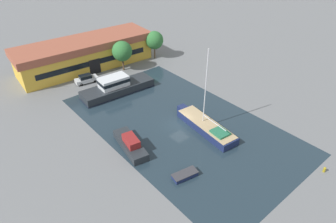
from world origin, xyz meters
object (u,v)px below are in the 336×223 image
Objects in this scene: quay_tree_near_building at (122,51)px; motor_cruiser at (117,87)px; quay_tree_by_water at (154,40)px; sailboat_moored at (206,126)px; parked_car at (86,79)px; cabin_boat at (131,144)px; warehouse_building at (85,53)px; small_dinghy at (185,175)px.

quay_tree_near_building is 10.23m from motor_cruiser.
sailboat_moored reaches higher than quay_tree_by_water.
parked_car is at bearing 22.79° from motor_cruiser.
parked_car is at bearing 88.36° from cabin_boat.
warehouse_building is 8.20× the size of small_dinghy.
quay_tree_near_building is at bearing -36.67° from motor_cruiser.
warehouse_building is 3.77× the size of cabin_boat.
sailboat_moored is 3.64× the size of small_dinghy.
warehouse_building is 2.09× the size of motor_cruiser.
motor_cruiser is 24.70m from small_dinghy.
quay_tree_near_building is 26.46m from cabin_boat.
quay_tree_near_building reaches higher than small_dinghy.
parked_car is at bearing -179.38° from quay_tree_near_building.
motor_cruiser is (-4.26, 18.82, 0.51)m from sailboat_moored.
quay_tree_by_water is 17.71m from motor_cruiser.
sailboat_moored is (3.05, -32.84, -2.38)m from warehouse_building.
sailboat_moored is 19.30m from motor_cruiser.
parked_car is 0.59× the size of cabin_boat.
motor_cruiser is 3.93× the size of small_dinghy.
cabin_boat is (-8.45, -29.05, -2.27)m from warehouse_building.
parked_car is at bearing 110.27° from sailboat_moored.
quay_tree_near_building is 1.77× the size of small_dinghy.
quay_tree_by_water is at bearing 73.15° from sailboat_moored.
warehouse_building is 7.98m from parked_car.
parked_car is (-3.69, -6.72, -2.24)m from warehouse_building.
sailboat_moored reaches higher than warehouse_building.
cabin_boat is at bearing -102.16° from warehouse_building.
cabin_boat is at bearing 167.55° from sailboat_moored.
warehouse_building is at bearing 157.27° from quay_tree_by_water.
quay_tree_by_water reaches higher than motor_cruiser.
sailboat_moored is at bearing 130.10° from small_dinghy.
warehouse_building reaches higher than parked_car.
small_dinghy is (-2.67, -31.45, -0.50)m from parked_car.
cabin_boat is at bearing -134.56° from quay_tree_by_water.
small_dinghy is 0.46× the size of cabin_boat.
sailboat_moored is 1.68× the size of cabin_boat.
motor_cruiser is (-6.37, -7.40, -3.06)m from quay_tree_near_building.
quay_tree_by_water is 38.43m from small_dinghy.
quay_tree_near_building is at bearing -47.99° from warehouse_building.
quay_tree_near_building reaches higher than motor_cruiser.
cabin_boat is (-2.10, 9.12, 0.47)m from small_dinghy.
cabin_boat is (-4.76, -22.33, -0.03)m from parked_car.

